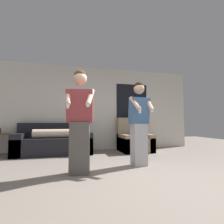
{
  "coord_description": "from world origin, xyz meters",
  "views": [
    {
      "loc": [
        -0.87,
        -2.47,
        0.88
      ],
      "look_at": [
        -0.04,
        0.77,
        1.08
      ],
      "focal_mm": 28.0,
      "sensor_mm": 36.0,
      "label": 1
    }
  ],
  "objects_px": {
    "armchair": "(134,141)",
    "side_table": "(4,137)",
    "person_left": "(80,120)",
    "person_right": "(139,122)",
    "couch": "(54,142)"
  },
  "relations": [
    {
      "from": "side_table",
      "to": "person_left",
      "type": "height_order",
      "value": "person_left"
    },
    {
      "from": "side_table",
      "to": "person_right",
      "type": "height_order",
      "value": "person_right"
    },
    {
      "from": "armchair",
      "to": "person_right",
      "type": "relative_size",
      "value": 0.6
    },
    {
      "from": "person_left",
      "to": "side_table",
      "type": "bearing_deg",
      "value": 128.64
    },
    {
      "from": "person_left",
      "to": "person_right",
      "type": "distance_m",
      "value": 1.27
    },
    {
      "from": "couch",
      "to": "armchair",
      "type": "xyz_separation_m",
      "value": [
        2.36,
        -0.1,
        -0.0
      ]
    },
    {
      "from": "couch",
      "to": "side_table",
      "type": "height_order",
      "value": "couch"
    },
    {
      "from": "person_left",
      "to": "couch",
      "type": "bearing_deg",
      "value": 104.49
    },
    {
      "from": "side_table",
      "to": "person_right",
      "type": "xyz_separation_m",
      "value": [
        3.13,
        -2.06,
        0.41
      ]
    },
    {
      "from": "couch",
      "to": "person_left",
      "type": "height_order",
      "value": "person_left"
    },
    {
      "from": "person_right",
      "to": "couch",
      "type": "bearing_deg",
      "value": 134.39
    },
    {
      "from": "armchair",
      "to": "side_table",
      "type": "distance_m",
      "value": 3.73
    },
    {
      "from": "person_right",
      "to": "person_left",
      "type": "bearing_deg",
      "value": -165.87
    },
    {
      "from": "couch",
      "to": "person_left",
      "type": "xyz_separation_m",
      "value": [
        0.55,
        -2.14,
        0.6
      ]
    },
    {
      "from": "armchair",
      "to": "person_left",
      "type": "distance_m",
      "value": 2.79
    }
  ]
}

